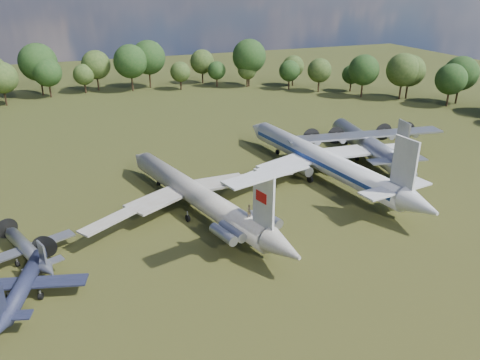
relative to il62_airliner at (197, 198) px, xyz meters
name	(u,v)px	position (x,y,z in m)	size (l,w,h in m)	color
ground	(195,215)	(-0.51, -0.79, -2.19)	(300.00, 300.00, 0.00)	#233511
il62_airliner	(197,198)	(0.00, 0.00, 0.00)	(34.40, 44.72, 4.39)	silver
tu104_jet	(321,163)	(23.28, 5.05, 0.31)	(37.55, 50.07, 5.01)	#BDBDBD
an12_transport	(366,147)	(35.89, 9.83, 0.06)	(30.59, 34.19, 4.50)	#ABAEB3
small_prop_west	(24,288)	(-22.52, -12.58, -0.93)	(12.62, 17.21, 2.52)	black
small_prop_northwest	(28,252)	(-22.38, -4.93, -1.03)	(11.65, 15.89, 2.33)	#A7AAB0
person_on_il62	(249,211)	(3.23, -11.85, 3.05)	(0.63, 0.41, 1.72)	olive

